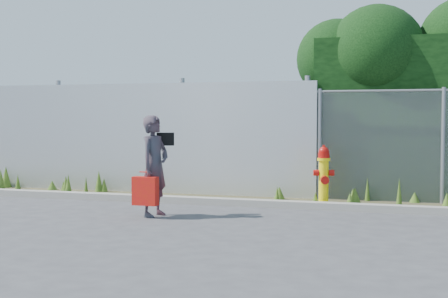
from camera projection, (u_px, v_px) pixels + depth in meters
name	position (u px, v px, depth m)	size (l,w,h in m)	color
ground	(215.00, 223.00, 8.98)	(80.00, 80.00, 0.00)	#3F3E41
curb	(248.00, 203.00, 10.69)	(16.00, 0.22, 0.12)	gray
weed_strip	(256.00, 195.00, 11.36)	(16.00, 1.34, 0.51)	#413C25
corrugated_fence	(110.00, 138.00, 12.75)	(8.50, 0.21, 2.30)	silver
fire_hydrant	(324.00, 177.00, 10.67)	(0.35, 0.32, 1.05)	yellow
woman	(155.00, 166.00, 9.60)	(0.57, 0.37, 1.56)	#0D4C58
red_tote_bag	(145.00, 191.00, 9.43)	(0.39, 0.14, 0.51)	red
black_shoulder_bag	(165.00, 139.00, 9.80)	(0.27, 0.11, 0.20)	black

